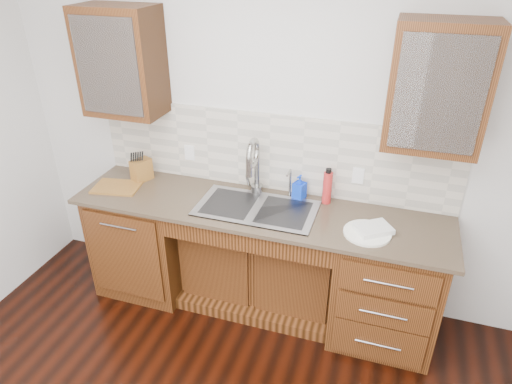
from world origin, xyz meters
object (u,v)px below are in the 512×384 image
(water_bottle, at_px, (327,188))
(knife_block, at_px, (142,170))
(soap_bottle, at_px, (299,187))
(plate, at_px, (367,233))
(cutting_board, at_px, (117,187))

(water_bottle, distance_m, knife_block, 1.45)
(water_bottle, bearing_deg, knife_block, -176.47)
(knife_block, bearing_deg, soap_bottle, 26.97)
(water_bottle, distance_m, plate, 0.47)
(water_bottle, bearing_deg, cutting_board, -170.13)
(soap_bottle, relative_size, water_bottle, 0.77)
(soap_bottle, distance_m, cutting_board, 1.39)
(soap_bottle, distance_m, water_bottle, 0.20)
(water_bottle, xyz_separation_m, knife_block, (-1.45, -0.09, -0.03))
(knife_block, bearing_deg, plate, 15.18)
(soap_bottle, xyz_separation_m, plate, (0.53, -0.33, -0.08))
(plate, distance_m, knife_block, 1.79)
(plate, relative_size, knife_block, 1.78)
(soap_bottle, relative_size, knife_block, 1.06)
(water_bottle, height_order, plate, water_bottle)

